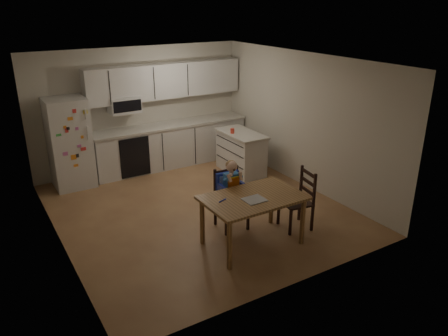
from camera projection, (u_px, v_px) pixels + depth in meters
name	position (u px, v px, depth m)	size (l,w,h in m)	color
room	(183.00, 132.00, 7.42)	(4.52, 5.01, 2.51)	brown
refrigerator	(70.00, 143.00, 8.15)	(0.72, 0.70, 1.70)	silver
kitchen_run	(168.00, 125.00, 9.20)	(3.37, 0.62, 2.15)	silver
kitchen_island	(241.00, 152.00, 8.95)	(0.60, 1.15, 0.85)	silver
red_cup	(232.00, 131.00, 8.74)	(0.08, 0.08, 0.10)	red
dining_table	(253.00, 203.00, 6.21)	(1.41, 0.91, 0.76)	brown
napkin	(254.00, 200.00, 6.06)	(0.30, 0.26, 0.01)	#ABABB0
toddler_spoon	(222.00, 201.00, 6.03)	(0.02, 0.02, 0.12)	blue
chair_booster	(230.00, 187.00, 6.69)	(0.45, 0.45, 1.12)	black
chair_side	(302.00, 195.00, 6.73)	(0.49, 0.49, 0.95)	black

